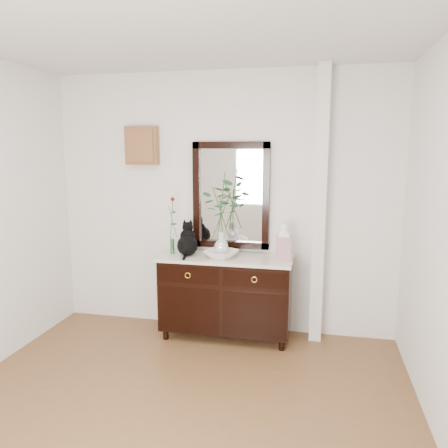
% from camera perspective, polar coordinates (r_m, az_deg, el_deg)
% --- Properties ---
extents(ground_plane, '(3.60, 4.00, 0.02)m').
position_cam_1_polar(ground_plane, '(3.26, -8.69, -26.64)').
color(ground_plane, brown).
rests_on(ground_plane, ground).
extents(wall_back, '(3.60, 0.04, 2.70)m').
position_cam_1_polar(wall_back, '(4.56, -0.30, 2.64)').
color(wall_back, silver).
rests_on(wall_back, ground).
extents(pilaster, '(0.12, 0.20, 2.70)m').
position_cam_1_polar(pilaster, '(4.38, 12.37, 2.10)').
color(pilaster, silver).
rests_on(pilaster, ground).
extents(sideboard, '(1.33, 0.52, 0.82)m').
position_cam_1_polar(sideboard, '(4.50, 0.27, -8.93)').
color(sideboard, black).
rests_on(sideboard, ground).
extents(wall_mirror, '(0.80, 0.06, 1.10)m').
position_cam_1_polar(wall_mirror, '(4.52, 0.90, 3.72)').
color(wall_mirror, black).
rests_on(wall_mirror, wall_back).
extents(key_cabinet, '(0.35, 0.10, 0.40)m').
position_cam_1_polar(key_cabinet, '(4.74, -10.66, 10.02)').
color(key_cabinet, brown).
rests_on(key_cabinet, wall_back).
extents(cat, '(0.29, 0.34, 0.34)m').
position_cam_1_polar(cat, '(4.44, -4.82, -1.92)').
color(cat, black).
rests_on(cat, sideboard).
extents(lotus_bowl, '(0.41, 0.41, 0.08)m').
position_cam_1_polar(lotus_bowl, '(4.33, -0.36, -3.95)').
color(lotus_bowl, white).
rests_on(lotus_bowl, sideboard).
extents(vase_branches, '(0.48, 0.48, 0.84)m').
position_cam_1_polar(vase_branches, '(4.25, -0.36, 1.32)').
color(vase_branches, silver).
rests_on(vase_branches, lotus_bowl).
extents(bud_vase_rose, '(0.08, 0.08, 0.60)m').
position_cam_1_polar(bud_vase_rose, '(4.49, -6.83, -0.14)').
color(bud_vase_rose, '#286234').
rests_on(bud_vase_rose, sideboard).
extents(ginger_jar, '(0.16, 0.16, 0.38)m').
position_cam_1_polar(ginger_jar, '(4.26, 7.77, -2.22)').
color(ginger_jar, silver).
rests_on(ginger_jar, sideboard).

